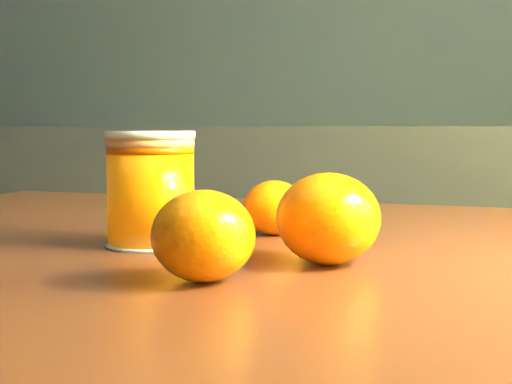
% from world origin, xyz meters
% --- Properties ---
extents(kitchen_counter, '(3.15, 0.60, 0.90)m').
position_xyz_m(kitchen_counter, '(0.00, 1.45, 0.45)').
color(kitchen_counter, '#424247').
rests_on(kitchen_counter, ground).
extents(table, '(1.07, 0.75, 0.80)m').
position_xyz_m(table, '(0.87, -0.03, 0.70)').
color(table, brown).
rests_on(table, ground).
extents(juice_glass, '(0.07, 0.07, 0.09)m').
position_xyz_m(juice_glass, '(0.77, -0.05, 0.85)').
color(juice_glass, orange).
rests_on(juice_glass, table).
extents(orange_front, '(0.08, 0.08, 0.07)m').
position_xyz_m(orange_front, '(0.93, -0.08, 0.83)').
color(orange_front, orange).
rests_on(orange_front, table).
extents(orange_back, '(0.06, 0.06, 0.05)m').
position_xyz_m(orange_back, '(0.85, 0.04, 0.82)').
color(orange_back, orange).
rests_on(orange_back, table).
extents(orange_extra, '(0.08, 0.08, 0.06)m').
position_xyz_m(orange_extra, '(0.87, -0.16, 0.83)').
color(orange_extra, orange).
rests_on(orange_extra, table).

